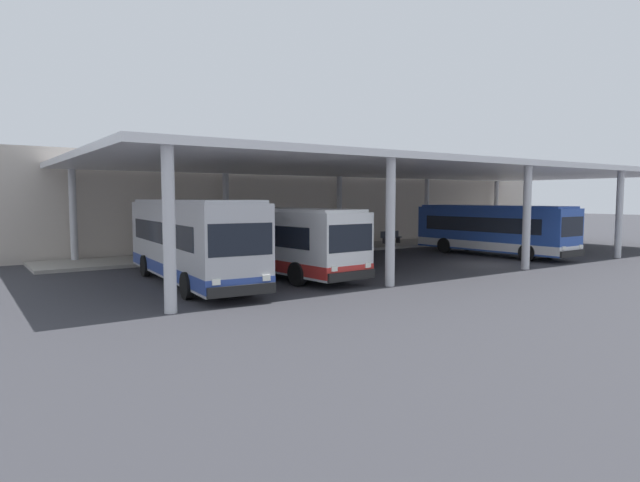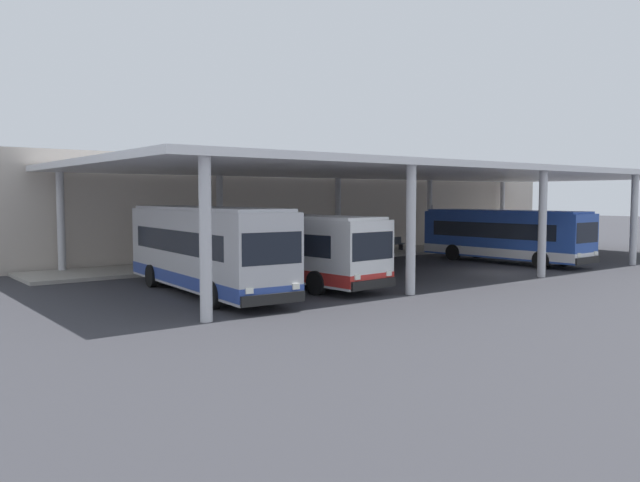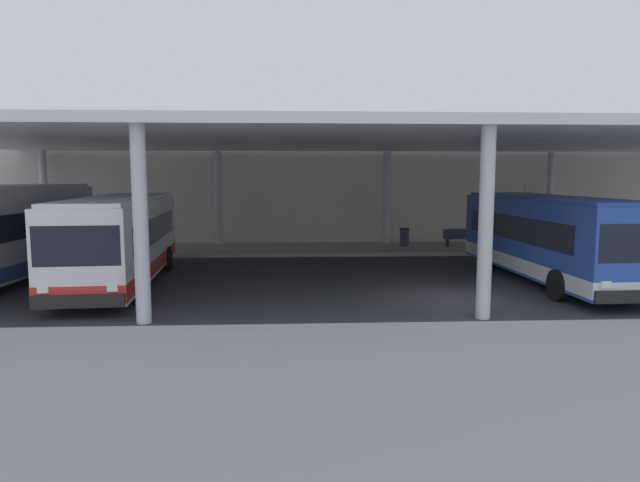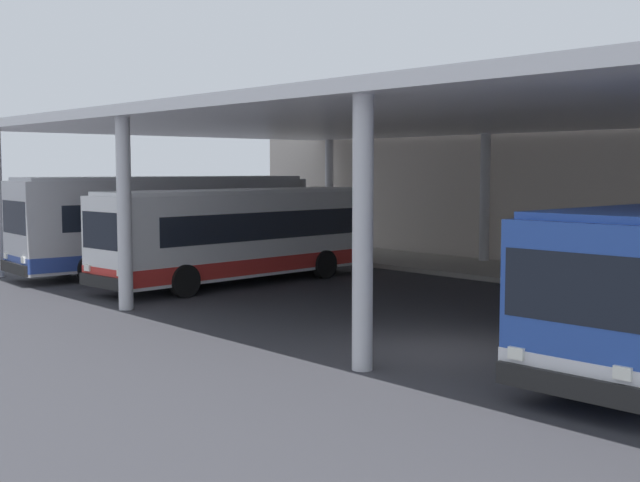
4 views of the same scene
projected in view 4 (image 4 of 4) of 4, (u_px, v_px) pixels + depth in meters
ground_plane at (446, 351)px, 17.71m from camera, size 200.00×200.00×0.00m
canopy_shelter at (590, 112)px, 20.89m from camera, size 40.00×17.00×5.55m
bus_nearest_bay at (166, 223)px, 31.12m from camera, size 3.28×11.47×3.57m
bus_second_bay at (240, 234)px, 28.04m from camera, size 3.28×10.68×3.17m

